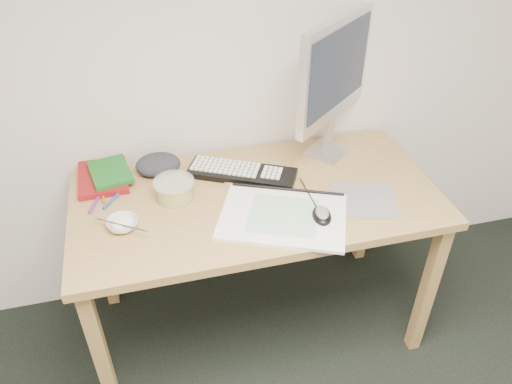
% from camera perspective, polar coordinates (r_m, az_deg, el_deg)
% --- Properties ---
extents(desk, '(1.40, 0.70, 0.75)m').
position_cam_1_polar(desk, '(1.97, 0.04, -2.23)').
color(desk, '#A7864C').
rests_on(desk, ground).
extents(mousepad, '(0.30, 0.28, 0.00)m').
position_cam_1_polar(mousepad, '(1.93, 12.19, -0.87)').
color(mousepad, slate).
rests_on(mousepad, desk).
extents(sketchpad, '(0.54, 0.47, 0.01)m').
position_cam_1_polar(sketchpad, '(1.81, 3.09, -2.82)').
color(sketchpad, white).
rests_on(sketchpad, desk).
extents(keyboard, '(0.45, 0.32, 0.03)m').
position_cam_1_polar(keyboard, '(2.02, -1.62, 2.19)').
color(keyboard, black).
rests_on(keyboard, desk).
extents(monitor, '(0.40, 0.35, 0.58)m').
position_cam_1_polar(monitor, '(2.02, 9.01, 13.26)').
color(monitor, silver).
rests_on(monitor, desk).
extents(mouse, '(0.09, 0.12, 0.04)m').
position_cam_1_polar(mouse, '(1.80, 7.56, -2.39)').
color(mouse, black).
rests_on(mouse, sketchpad).
extents(rice_bowl, '(0.12, 0.12, 0.03)m').
position_cam_1_polar(rice_bowl, '(1.82, -15.00, -3.56)').
color(rice_bowl, white).
rests_on(rice_bowl, desk).
extents(chopsticks, '(0.18, 0.13, 0.02)m').
position_cam_1_polar(chopsticks, '(1.78, -15.14, -3.65)').
color(chopsticks, silver).
rests_on(chopsticks, rice_bowl).
extents(fruit_tub, '(0.20, 0.20, 0.08)m').
position_cam_1_polar(fruit_tub, '(1.91, -9.31, 0.28)').
color(fruit_tub, gold).
rests_on(fruit_tub, desk).
extents(book_red, '(0.20, 0.26, 0.03)m').
position_cam_1_polar(book_red, '(2.08, -17.07, 1.63)').
color(book_red, maroon).
rests_on(book_red, desk).
extents(book_green, '(0.18, 0.23, 0.02)m').
position_cam_1_polar(book_green, '(2.06, -16.31, 2.20)').
color(book_green, '#175E1C').
rests_on(book_green, book_red).
extents(cloth_lump, '(0.18, 0.17, 0.06)m').
position_cam_1_polar(cloth_lump, '(2.07, -11.14, 3.11)').
color(cloth_lump, '#292D31').
rests_on(cloth_lump, desk).
extents(pencil_pink, '(0.18, 0.03, 0.01)m').
position_cam_1_polar(pencil_pink, '(1.98, -0.91, 1.25)').
color(pencil_pink, pink).
rests_on(pencil_pink, desk).
extents(pencil_tan, '(0.16, 0.11, 0.01)m').
position_cam_1_polar(pencil_tan, '(1.95, -1.42, 0.64)').
color(pencil_tan, tan).
rests_on(pencil_tan, desk).
extents(pencil_black, '(0.19, 0.05, 0.01)m').
position_cam_1_polar(pencil_black, '(1.99, 1.92, 1.32)').
color(pencil_black, black).
rests_on(pencil_black, desk).
extents(marker_blue, '(0.09, 0.11, 0.01)m').
position_cam_1_polar(marker_blue, '(1.96, -15.99, -0.75)').
color(marker_blue, '#1E44A3').
rests_on(marker_blue, desk).
extents(marker_orange, '(0.01, 0.12, 0.01)m').
position_cam_1_polar(marker_orange, '(2.00, -17.08, -0.25)').
color(marker_orange, '#C05D16').
rests_on(marker_orange, desk).
extents(marker_purple, '(0.05, 0.13, 0.01)m').
position_cam_1_polar(marker_purple, '(1.97, -17.89, -1.11)').
color(marker_purple, '#6D2588').
rests_on(marker_purple, desk).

